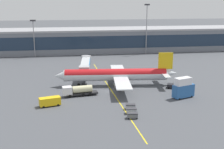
{
  "coord_description": "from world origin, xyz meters",
  "views": [
    {
      "loc": [
        -13.07,
        -92.61,
        29.01
      ],
      "look_at": [
        1.57,
        3.78,
        4.5
      ],
      "focal_mm": 48.1,
      "sensor_mm": 36.0,
      "label": 1
    }
  ],
  "objects": [
    {
      "name": "jet_bridge",
      "position": [
        -6.31,
        19.03,
        4.89
      ],
      "size": [
        5.95,
        22.99,
        6.57
      ],
      "color": "#B2B7BC",
      "rests_on": "ground_plane"
    },
    {
      "name": "fuel_tanker",
      "position": [
        -10.28,
        -3.84,
        1.75
      ],
      "size": [
        11.05,
        4.08,
        3.25
      ],
      "color": "#232326",
      "rests_on": "ground_plane"
    },
    {
      "name": "ground_plane",
      "position": [
        0.0,
        0.0,
        0.0
      ],
      "size": [
        700.0,
        700.0,
        0.0
      ],
      "primitive_type": "plane",
      "color": "#47494F"
    },
    {
      "name": "pushback_tug",
      "position": [
        21.74,
        -0.29,
        0.85
      ],
      "size": [
        4.39,
        3.58,
        1.4
      ],
      "color": "black",
      "rests_on": "ground_plane"
    },
    {
      "name": "apron_lead_in_line",
      "position": [
        0.76,
        2.0,
        0.0
      ],
      "size": [
        4.0,
        79.93,
        0.01
      ],
      "primitive_type": "cube",
      "rotation": [
        0.0,
        0.0,
        0.05
      ],
      "color": "yellow",
      "rests_on": "ground_plane"
    },
    {
      "name": "apron_light_mast_0",
      "position": [
        29.58,
        64.74,
        15.37
      ],
      "size": [
        2.8,
        0.5,
        26.67
      ],
      "color": "gray",
      "rests_on": "ground_plane"
    },
    {
      "name": "catering_lift",
      "position": [
        21.16,
        -10.3,
        3.07
      ],
      "size": [
        7.24,
        4.67,
        6.3
      ],
      "color": "#285B9E",
      "rests_on": "ground_plane"
    },
    {
      "name": "terminal_building",
      "position": [
        11.96,
        76.7,
        6.53
      ],
      "size": [
        201.12,
        21.98,
        13.01
      ],
      "color": "slate",
      "rests_on": "ground_plane"
    },
    {
      "name": "baggage_cart_1",
      "position": [
        2.98,
        -20.73,
        0.78
      ],
      "size": [
        2.84,
        1.94,
        1.48
      ],
      "color": "#B2B7BC",
      "rests_on": "ground_plane"
    },
    {
      "name": "baggage_cart_0",
      "position": [
        2.54,
        -23.9,
        0.78
      ],
      "size": [
        2.84,
        1.94,
        1.48
      ],
      "color": "#595B60",
      "rests_on": "ground_plane"
    },
    {
      "name": "lavatory_truck",
      "position": [
        -18.45,
        -11.65,
        1.42
      ],
      "size": [
        6.19,
        3.69,
        2.5
      ],
      "color": "yellow",
      "rests_on": "ground_plane"
    },
    {
      "name": "apron_light_mast_1",
      "position": [
        -29.58,
        64.74,
        11.39
      ],
      "size": [
        2.8,
        0.5,
        19.0
      ],
      "color": "gray",
      "rests_on": "ground_plane"
    },
    {
      "name": "baggage_cart_2",
      "position": [
        3.41,
        -17.56,
        0.78
      ],
      "size": [
        2.84,
        1.94,
        1.48
      ],
      "color": "gray",
      "rests_on": "ground_plane"
    },
    {
      "name": "main_airliner",
      "position": [
        3.42,
        5.75,
        3.88
      ],
      "size": [
        42.54,
        33.8,
        11.41
      ],
      "color": "silver",
      "rests_on": "ground_plane"
    }
  ]
}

